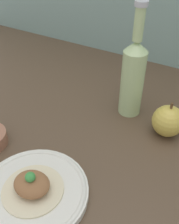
% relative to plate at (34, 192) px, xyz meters
% --- Properties ---
extents(ground_plane, '(1.80, 1.10, 0.04)m').
position_rel_plate_xyz_m(ground_plane, '(0.06, 0.15, -0.03)').
color(ground_plane, brown).
extents(plate, '(0.22, 0.22, 0.02)m').
position_rel_plate_xyz_m(plate, '(0.00, 0.00, 0.00)').
color(plate, silver).
rests_on(plate, ground_plane).
extents(plated_food, '(0.12, 0.12, 0.05)m').
position_rel_plate_xyz_m(plated_food, '(0.00, 0.00, 0.02)').
color(plated_food, beige).
rests_on(plated_food, plate).
extents(cider_bottle, '(0.06, 0.06, 0.30)m').
position_rel_plate_xyz_m(cider_bottle, '(0.06, 0.36, 0.11)').
color(cider_bottle, '#B7D18E').
rests_on(cider_bottle, ground_plane).
extents(apple, '(0.08, 0.08, 0.10)m').
position_rel_plate_xyz_m(apple, '(0.18, 0.32, 0.03)').
color(apple, gold).
rests_on(apple, ground_plane).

